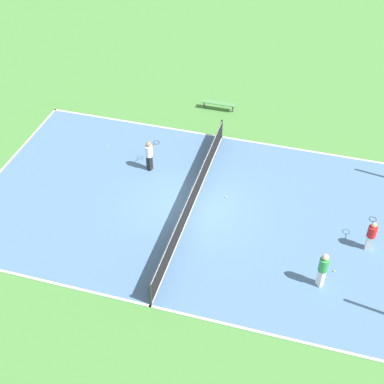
{
  "coord_description": "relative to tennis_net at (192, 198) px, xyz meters",
  "views": [
    {
      "loc": [
        16.86,
        4.82,
        16.13
      ],
      "look_at": [
        0.0,
        0.0,
        0.9
      ],
      "focal_mm": 50.0,
      "sensor_mm": 36.0,
      "label": 1
    }
  ],
  "objects": [
    {
      "name": "tennis_net",
      "position": [
        0.0,
        0.0,
        0.0
      ],
      "size": [
        11.16,
        0.1,
        1.09
      ],
      "color": "black",
      "rests_on": "court_surface"
    },
    {
      "name": "tennis_ball_left_sideline",
      "position": [
        -1.03,
        1.31,
        -0.52
      ],
      "size": [
        0.07,
        0.07,
        0.07
      ],
      "primitive_type": "sphere",
      "color": "#CCE033",
      "rests_on": "court_surface"
    },
    {
      "name": "player_far_green",
      "position": [
        2.9,
        5.9,
        0.4
      ],
      "size": [
        0.51,
        0.51,
        1.67
      ],
      "rotation": [
        0.0,
        0.0,
        0.86
      ],
      "color": "white",
      "rests_on": "court_surface"
    },
    {
      "name": "ground_plane",
      "position": [
        0.0,
        0.0,
        -0.58
      ],
      "size": [
        80.0,
        80.0,
        0.0
      ],
      "primitive_type": "plane",
      "color": "#47843D"
    },
    {
      "name": "player_coach_red",
      "position": [
        0.43,
        7.6,
        0.26
      ],
      "size": [
        0.94,
        0.37,
        1.44
      ],
      "rotation": [
        0.0,
        0.0,
        3.17
      ],
      "color": "white",
      "rests_on": "court_surface"
    },
    {
      "name": "tennis_ball_near_net",
      "position": [
        2.09,
        6.4,
        -0.52
      ],
      "size": [
        0.07,
        0.07,
        0.07
      ],
      "primitive_type": "sphere",
      "color": "#CCE033",
      "rests_on": "court_surface"
    },
    {
      "name": "player_far_white",
      "position": [
        -2.04,
        -2.69,
        0.37
      ],
      "size": [
        0.99,
        0.6,
        1.61
      ],
      "rotation": [
        0.0,
        0.0,
        2.83
      ],
      "color": "black",
      "rests_on": "court_surface"
    },
    {
      "name": "court_surface",
      "position": [
        0.0,
        0.0,
        -0.57
      ],
      "size": [
        11.36,
        19.27,
        0.02
      ],
      "color": "#4C729E",
      "rests_on": "ground_plane"
    },
    {
      "name": "tennis_ball_midcourt",
      "position": [
        -3.17,
        -5.39,
        -0.52
      ],
      "size": [
        0.07,
        0.07,
        0.07
      ],
      "primitive_type": "sphere",
      "color": "#CCE033",
      "rests_on": "court_surface"
    },
    {
      "name": "bench",
      "position": [
        -8.17,
        -0.8,
        -0.18
      ],
      "size": [
        0.36,
        1.94,
        0.45
      ],
      "rotation": [
        0.0,
        0.0,
        1.57
      ],
      "color": "#4C8C4C",
      "rests_on": "ground_plane"
    }
  ]
}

